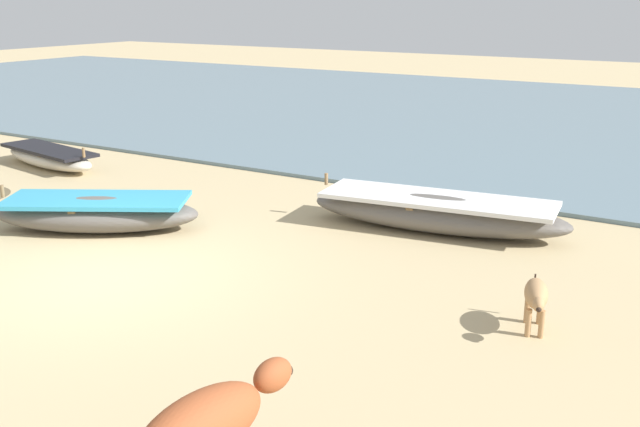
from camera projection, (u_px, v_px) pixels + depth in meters
ground at (107, 277)px, 10.13m from camera, size 80.00×80.00×0.00m
sea_water at (496, 116)px, 23.34m from camera, size 60.00×20.00×0.08m
fishing_boat_0 at (437, 212)px, 12.05m from camera, size 4.36×1.71×0.77m
fishing_boat_1 at (97, 213)px, 12.05m from camera, size 3.41×2.62×0.75m
fishing_boat_3 at (49, 157)px, 16.56m from camera, size 3.21×1.36×0.62m
calf_near_tan at (536, 296)px, 8.36m from camera, size 0.46×0.89×0.59m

